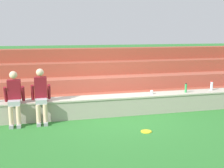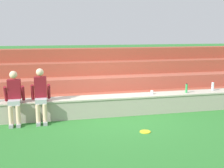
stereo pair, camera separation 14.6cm
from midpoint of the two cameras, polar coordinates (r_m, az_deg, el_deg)
The scene contains 9 objects.
ground_plane at distance 8.08m, azimuth 1.57°, elevation -6.48°, with size 80.00×80.00×0.00m, color #2D752D.
stone_seating_wall at distance 8.25m, azimuth 1.11°, elevation -4.06°, with size 9.75×0.57×0.54m.
brick_bleachers at distance 10.16m, azimuth -1.75°, elevation 0.77°, with size 12.81×2.60×1.72m.
person_far_left at distance 7.68m, azimuth -18.08°, elevation -2.31°, with size 0.50×0.56×1.36m.
person_left_of_center at distance 7.66m, azimuth -13.25°, elevation -1.98°, with size 0.49×0.55×1.40m.
water_bottle_center_gap at distance 9.43m, azimuth 19.54°, elevation -0.42°, with size 0.07×0.07×0.28m.
water_bottle_near_left at distance 8.88m, azimuth 14.83°, elevation -0.83°, with size 0.07×0.07×0.28m.
plastic_cup_left_end at distance 8.49m, azimuth 8.32°, elevation -1.63°, with size 0.08×0.08×0.11m, color white.
frisbee at distance 6.98m, azimuth 7.11°, elevation -9.25°, with size 0.26×0.26×0.02m, color yellow.
Camera 2 is at (-1.89, -7.49, 2.35)m, focal length 46.69 mm.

